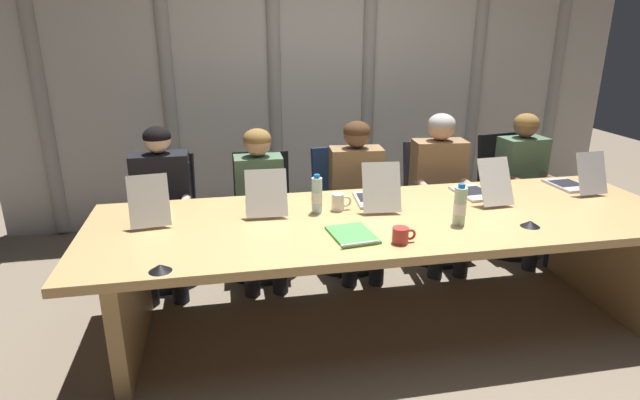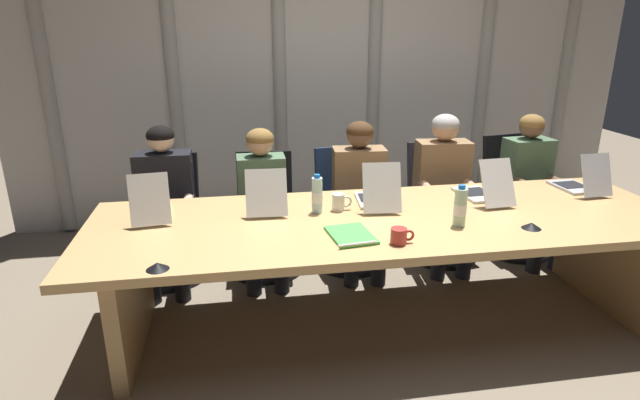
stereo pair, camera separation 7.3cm
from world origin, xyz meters
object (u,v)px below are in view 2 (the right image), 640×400
Objects in this scene: person_center at (360,188)px; water_bottle_secondary at (317,195)px; coffee_mug_near at (339,202)px; spiral_notepad at (351,235)px; laptop_right_end at (580,183)px; conference_mic_left_side at (532,226)px; conference_mic_middle at (157,266)px; laptop_right_mid at (483,191)px; laptop_left_end at (152,208)px; office_chair_right_end at (514,209)px; office_chair_left_end at (168,232)px; office_chair_center at (348,221)px; person_right_end at (532,180)px; water_bottle_primary at (460,207)px; person_right_mid at (444,181)px; office_chair_left_mid at (266,227)px; person_left_mid at (263,196)px; laptop_center at (377,196)px; laptop_left_mid at (266,201)px; person_left_end at (165,199)px; office_chair_right_mid at (439,215)px; coffee_mug_far at (399,236)px.

person_center is 0.82m from water_bottle_secondary.
coffee_mug_near is 0.38× the size of spiral_notepad.
laptop_right_end is at bearing 10.05° from spiral_notepad.
conference_mic_left_side and conference_mic_middle have the same top height.
laptop_right_mid is 4.38× the size of conference_mic_left_side.
office_chair_right_end is (2.81, 0.74, -0.44)m from laptop_left_end.
office_chair_left_end is 1.40m from office_chair_center.
water_bottle_secondary is 2.21× the size of conference_mic_middle.
person_right_end is 4.76× the size of water_bottle_primary.
office_chair_center is 1.31m from spiral_notepad.
laptop_right_mid is 0.60m from person_right_mid.
conference_mic_left_side is (-0.69, -1.12, 0.09)m from person_right_end.
office_chair_left_mid is 0.79× the size of person_left_mid.
office_chair_right_end is at bearing 94.49° from person_left_mid.
office_chair_left_end reaches higher than office_chair_center.
laptop_center reaches higher than water_bottle_primary.
laptop_left_mid reaches higher than coffee_mug_near.
laptop_left_mid is 0.36× the size of person_left_end.
person_left_end is (-2.81, -0.16, 0.30)m from office_chair_right_end.
office_chair_left_mid is 1.43m from office_chair_right_mid.
laptop_right_mid is 0.75m from laptop_right_end.
laptop_right_mid is at bearing 67.82° from person_left_mid.
office_chair_right_mid is (1.46, 0.70, -0.44)m from laptop_left_mid.
person_center is 0.72m from coffee_mug_near.
person_left_end is at bearing -94.56° from person_right_end.
person_left_mid is 4.58× the size of water_bottle_primary.
office_chair_center is 0.76m from person_left_mid.
laptop_left_end is 3.98× the size of conference_mic_middle.
coffee_mug_far is at bearing -57.12° from office_chair_right_end.
laptop_right_end is 1.87m from water_bottle_secondary.
office_chair_left_end is 3.71× the size of water_bottle_primary.
laptop_center is 0.27m from coffee_mug_near.
conference_mic_middle is at bearing -173.52° from spiral_notepad.
coffee_mug_far is at bearing -9.22° from office_chair_center.
water_bottle_primary is at bearing 46.93° from office_chair_left_mid.
person_right_mid reaches higher than coffee_mug_near.
laptop_right_mid reaches higher than laptop_left_mid.
coffee_mug_near is at bearing -51.38° from person_right_mid.
person_left_mid is at bearing 124.51° from coffee_mug_near.
water_bottle_primary is 0.66m from spiral_notepad.
office_chair_left_end is 0.95× the size of office_chair_right_end.
coffee_mug_near reaches higher than conference_mic_left_side.
laptop_center reaches higher than office_chair_right_mid.
person_left_end is at bearing -91.52° from office_chair_center.
office_chair_left_mid is at bearing 67.82° from conference_mic_middle.
office_chair_left_mid is at bearing 102.10° from person_left_end.
water_bottle_primary is (1.78, -1.17, 0.50)m from office_chair_left_end.
office_chair_left_mid is 0.75× the size of person_right_mid.
office_chair_center is at bearing 108.22° from water_bottle_primary.
laptop_left_mid is 0.89m from person_left_end.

